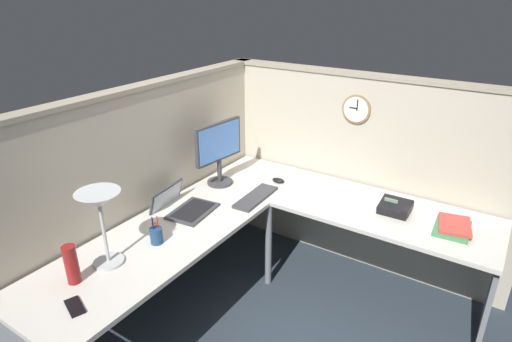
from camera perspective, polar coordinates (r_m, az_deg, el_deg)
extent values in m
plane|color=#2D3842|center=(3.34, 2.55, -16.94)|extent=(6.80, 6.80, 0.00)
cube|color=#B7AD99|center=(3.14, -14.52, -3.57)|extent=(2.57, 0.10, 1.55)
cube|color=gray|center=(2.88, -16.13, 10.57)|extent=(2.57, 0.12, 0.03)
cube|color=#B7AD99|center=(3.52, 13.80, -0.47)|extent=(0.10, 2.37, 1.55)
cube|color=gray|center=(3.29, 15.15, 12.21)|extent=(0.12, 2.37, 0.03)
cube|color=beige|center=(2.91, -9.09, -6.74)|extent=(2.35, 0.66, 0.03)
cube|color=beige|center=(3.11, 16.99, -5.39)|extent=(0.66, 1.49, 0.03)
cylinder|color=slate|center=(3.30, 1.68, -9.82)|extent=(0.05, 0.05, 0.70)
cube|color=slate|center=(3.23, 28.84, -14.06)|extent=(0.58, 0.03, 0.60)
cylinder|color=#38383D|center=(3.38, -4.83, -1.48)|extent=(0.20, 0.20, 0.02)
cylinder|color=#38383D|center=(3.34, -4.89, 0.07)|extent=(0.04, 0.04, 0.20)
cube|color=#38383D|center=(3.25, -5.03, 3.95)|extent=(0.46, 0.08, 0.30)
cube|color=#4C84D8|center=(3.24, -4.80, 3.88)|extent=(0.42, 0.05, 0.26)
cube|color=#38383D|center=(2.99, -8.42, -5.31)|extent=(0.37, 0.28, 0.02)
cube|color=black|center=(2.98, -8.43, -5.14)|extent=(0.31, 0.21, 0.00)
cube|color=#38383D|center=(3.09, -11.94, -3.76)|extent=(0.35, 0.11, 0.22)
cube|color=silver|center=(3.09, -11.82, -3.80)|extent=(0.31, 0.09, 0.18)
cube|color=#38383D|center=(3.13, -0.03, -3.51)|extent=(0.44, 0.16, 0.02)
ellipsoid|color=black|center=(3.39, 2.99, -1.25)|extent=(0.06, 0.10, 0.03)
cylinder|color=#B7BABF|center=(2.60, -19.04, -11.34)|extent=(0.17, 0.17, 0.02)
cylinder|color=#B7BABF|center=(2.50, -19.62, -7.71)|extent=(0.02, 0.02, 0.38)
cone|color=#B7BABF|center=(2.40, -20.26, -3.62)|extent=(0.24, 0.24, 0.09)
cylinder|color=navy|center=(2.68, -13.14, -8.40)|extent=(0.08, 0.08, 0.10)
cylinder|color=#1E1EB2|center=(2.64, -13.58, -7.26)|extent=(0.01, 0.01, 0.13)
cylinder|color=#B21E1E|center=(2.65, -12.96, -7.12)|extent=(0.01, 0.01, 0.13)
cylinder|color=#D8591E|center=(2.65, -13.44, -6.89)|extent=(0.03, 0.03, 0.01)
cube|color=black|center=(2.35, -23.03, -16.31)|extent=(0.11, 0.16, 0.01)
cylinder|color=maroon|center=(2.46, -23.40, -11.37)|extent=(0.07, 0.07, 0.22)
cube|color=black|center=(3.09, 18.02, -4.69)|extent=(0.19, 0.20, 0.10)
cube|color=#8CA58C|center=(3.08, 17.57, -3.91)|extent=(0.01, 0.09, 0.04)
cube|color=black|center=(3.07, 19.59, -4.72)|extent=(0.19, 0.04, 0.04)
cube|color=#3F7F4C|center=(3.02, 24.68, -6.98)|extent=(0.29, 0.23, 0.02)
cube|color=#BF3F38|center=(3.02, 24.99, -6.54)|extent=(0.29, 0.24, 0.02)
cylinder|color=olive|center=(3.31, 13.28, 8.05)|extent=(0.03, 0.22, 0.22)
cylinder|color=white|center=(3.30, 13.18, 7.99)|extent=(0.00, 0.19, 0.19)
cube|color=black|center=(3.30, 12.85, 8.20)|extent=(0.00, 0.06, 0.01)
cube|color=black|center=(3.28, 13.38, 8.53)|extent=(0.00, 0.01, 0.08)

